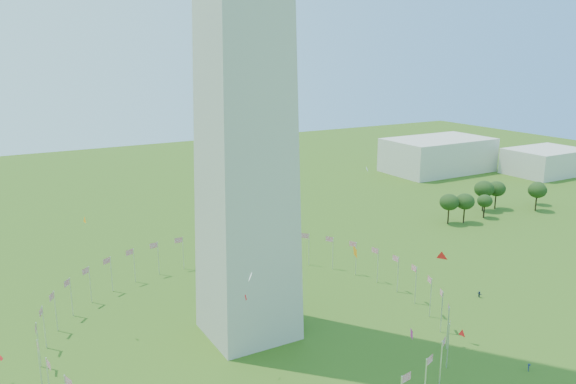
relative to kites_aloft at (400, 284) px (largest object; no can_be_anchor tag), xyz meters
name	(u,v)px	position (x,y,z in m)	size (l,w,h in m)	color
flag_ring	(248,312)	(-16.14, 27.55, -13.13)	(80.24, 80.24, 9.00)	silver
gov_building_east_a	(438,155)	(133.86, 127.55, -9.63)	(50.00, 30.00, 16.00)	beige
gov_building_east_b	(545,161)	(173.86, 97.55, -11.63)	(35.00, 25.00, 12.00)	beige
kites_aloft	(400,284)	(0.00, 0.00, 0.00)	(99.50, 80.80, 28.13)	red
tree_line_east	(492,200)	(97.64, 63.00, -12.61)	(53.20, 16.28, 11.03)	#264617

